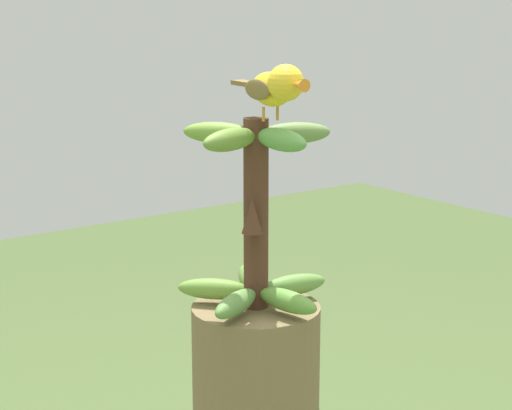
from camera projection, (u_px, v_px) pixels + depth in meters
banana_bunch at (256, 214)px, 1.58m from camera, size 0.28×0.28×0.34m
perched_bird at (276, 87)px, 1.48m from camera, size 0.07×0.23×0.10m
tropical_shrub at (265, 410)px, 2.77m from camera, size 0.34×0.34×0.37m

